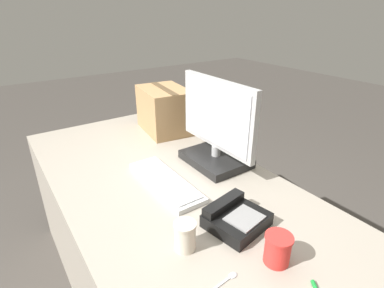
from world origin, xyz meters
name	(u,v)px	position (x,y,z in m)	size (l,w,h in m)	color
office_desk	(167,240)	(0.00, 0.00, 0.37)	(1.80, 0.90, 0.74)	#A89E8E
monitor	(216,132)	(0.02, 0.29, 0.91)	(0.50, 0.25, 0.42)	black
keyboard	(165,181)	(0.05, -0.02, 0.76)	(0.45, 0.15, 0.03)	silver
desk_phone	(235,218)	(0.43, 0.05, 0.77)	(0.21, 0.23, 0.08)	black
paper_cup_left	(185,236)	(0.42, -0.16, 0.79)	(0.07, 0.07, 0.10)	beige
paper_cup_right	(278,249)	(0.63, 0.04, 0.79)	(0.09, 0.09, 0.10)	red
spoon	(222,283)	(0.60, -0.15, 0.74)	(0.03, 0.16, 0.00)	silver
cardboard_box	(165,110)	(-0.51, 0.30, 0.88)	(0.38, 0.30, 0.27)	tan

